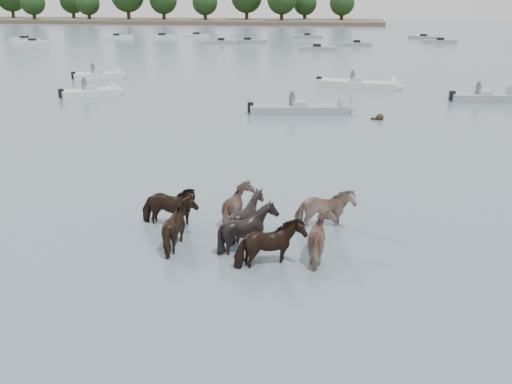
# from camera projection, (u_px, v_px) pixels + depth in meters

# --- Properties ---
(ground) EXTENTS (400.00, 400.00, 0.00)m
(ground) POSITION_uv_depth(u_px,v_px,m) (181.00, 247.00, 15.66)
(ground) COLOR slate
(ground) RESTS_ON ground
(shoreline) EXTENTS (160.00, 30.00, 1.00)m
(shoreline) POSITION_uv_depth(u_px,v_px,m) (103.00, 20.00, 167.14)
(shoreline) COLOR #4C4233
(shoreline) RESTS_ON ground
(pony_herd) EXTENTS (6.47, 4.44, 1.56)m
(pony_herd) POSITION_uv_depth(u_px,v_px,m) (247.00, 224.00, 15.90)
(pony_herd) COLOR black
(pony_herd) RESTS_ON ground
(swimming_pony) EXTENTS (0.72, 0.44, 0.44)m
(swimming_pony) POSITION_uv_depth(u_px,v_px,m) (379.00, 118.00, 32.12)
(swimming_pony) COLOR black
(swimming_pony) RESTS_ON ground
(motorboat_a) EXTENTS (4.42, 3.92, 1.92)m
(motorboat_a) POSITION_uv_depth(u_px,v_px,m) (100.00, 92.00, 40.11)
(motorboat_a) COLOR silver
(motorboat_a) RESTS_ON ground
(motorboat_b) EXTENTS (6.39, 2.60, 1.92)m
(motorboat_b) POSITION_uv_depth(u_px,v_px,m) (312.00, 109.00, 33.91)
(motorboat_b) COLOR gray
(motorboat_b) RESTS_ON ground
(motorboat_c) EXTENTS (6.81, 3.27, 1.92)m
(motorboat_c) POSITION_uv_depth(u_px,v_px,m) (368.00, 85.00, 43.56)
(motorboat_c) COLOR silver
(motorboat_c) RESTS_ON ground
(motorboat_d) EXTENTS (4.86, 2.20, 1.92)m
(motorboat_d) POSITION_uv_depth(u_px,v_px,m) (494.00, 98.00, 37.96)
(motorboat_d) COLOR gray
(motorboat_d) RESTS_ON ground
(motorboat_f) EXTENTS (4.62, 3.56, 1.92)m
(motorboat_f) POSITION_uv_depth(u_px,v_px,m) (106.00, 75.00, 48.96)
(motorboat_f) COLOR silver
(motorboat_f) RESTS_ON ground
(distant_flotilla) EXTENTS (103.80, 28.50, 0.93)m
(distant_flotilla) POSITION_uv_depth(u_px,v_px,m) (334.00, 41.00, 88.20)
(distant_flotilla) COLOR silver
(distant_flotilla) RESTS_ON ground
(treeline) EXTENTS (148.70, 19.24, 11.94)m
(treeline) POSITION_uv_depth(u_px,v_px,m) (92.00, 0.00, 164.48)
(treeline) COLOR #382619
(treeline) RESTS_ON ground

